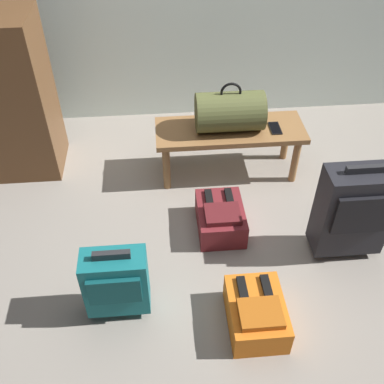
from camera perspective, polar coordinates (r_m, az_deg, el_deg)
The scene contains 9 objects.
ground_plane at distance 2.73m, azimuth 4.68°, elevation -7.33°, with size 6.60×6.60×0.00m, color gray.
bench at distance 3.07m, azimuth 4.83°, elevation 7.20°, with size 1.00×0.36×0.37m.
duffel_bag_olive at distance 2.96m, azimuth 4.81°, elevation 10.17°, with size 0.44×0.26×0.34m.
cell_phone at distance 3.07m, azimuth 10.51°, elevation 7.98°, with size 0.07×0.14×0.01m.
suitcase_upright_charcoal at distance 2.64m, azimuth 19.84°, elevation -2.22°, with size 0.39×0.22×0.64m.
suitcase_small_teal at distance 2.31m, azimuth -9.61°, elevation -11.20°, with size 0.32×0.19×0.46m.
backpack_orange at distance 2.37m, azimuth 8.16°, elevation -14.99°, with size 0.28×0.38×0.21m.
backpack_maroon at distance 2.78m, azimuth 3.64°, elevation -3.29°, with size 0.28×0.38×0.21m.
side_cabinet at distance 3.25m, azimuth -22.51°, elevation 10.97°, with size 0.56×0.44×1.10m.
Camera 1 is at (-0.37, -1.74, 2.07)m, focal length 41.97 mm.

